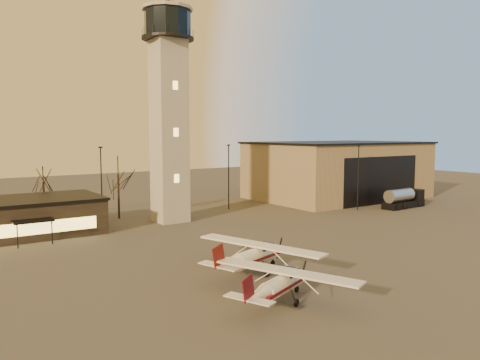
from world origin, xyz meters
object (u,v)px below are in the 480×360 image
object	(u,v)px
cessna_front	(257,259)
cessna_rear	(283,286)
hangar	(338,170)
control_tower	(169,99)
fuel_truck	(403,200)

from	to	relation	value
cessna_front	cessna_rear	xyz separation A→B (m)	(-2.63, -6.66, -0.10)
hangar	cessna_front	size ratio (longest dim) A/B	2.50
control_tower	hangar	bearing A→B (deg)	6.31
fuel_truck	hangar	bearing A→B (deg)	87.08
control_tower	hangar	xyz separation A→B (m)	(36.00, 3.98, -11.17)
fuel_truck	cessna_rear	bearing A→B (deg)	-155.90
control_tower	fuel_truck	world-z (taller)	control_tower
cessna_front	hangar	bearing A→B (deg)	18.24
control_tower	fuel_truck	xyz separation A→B (m)	(35.92, -10.50, -15.11)
control_tower	fuel_truck	size ratio (longest dim) A/B	3.87
cessna_front	fuel_truck	size ratio (longest dim) A/B	1.45
control_tower	hangar	size ratio (longest dim) A/B	1.07
hangar	cessna_rear	size ratio (longest dim) A/B	2.79
control_tower	cessna_front	size ratio (longest dim) A/B	2.66
cessna_rear	fuel_truck	xyz separation A→B (m)	(42.69, 21.50, 0.15)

